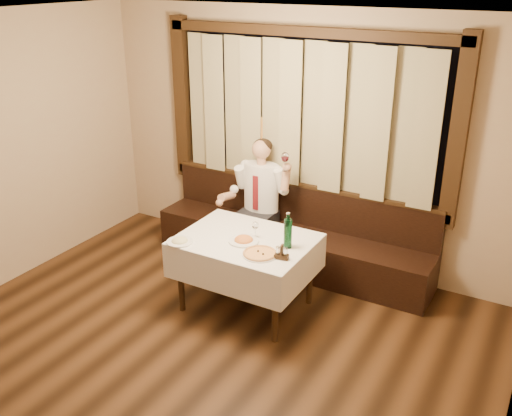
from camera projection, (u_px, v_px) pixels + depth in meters
The scene contains 10 objects.
room at pixel (199, 190), 4.58m from camera, with size 5.01×6.01×2.81m.
banquette at pixel (292, 239), 6.44m from camera, with size 3.20×0.61×0.94m.
dining_table at pixel (246, 248), 5.49m from camera, with size 1.27×0.97×0.76m.
pizza at pixel (260, 254), 5.13m from camera, with size 0.32×0.32×0.03m.
pasta_red at pixel (244, 238), 5.37m from camera, with size 0.29×0.29×0.10m.
pasta_cream at pixel (180, 239), 5.36m from camera, with size 0.25×0.25×0.09m.
green_bottle at pixel (288, 233), 5.22m from camera, with size 0.08×0.08×0.35m.
table_wine_glass at pixel (255, 226), 5.41m from camera, with size 0.06×0.06×0.17m.
cruet_caddy at pixel (282, 254), 5.06m from camera, with size 0.13×0.09×0.14m.
seated_man at pixel (259, 193), 6.34m from camera, with size 0.79×0.59×1.43m.
Camera 1 is at (2.50, -2.52, 3.15)m, focal length 40.00 mm.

